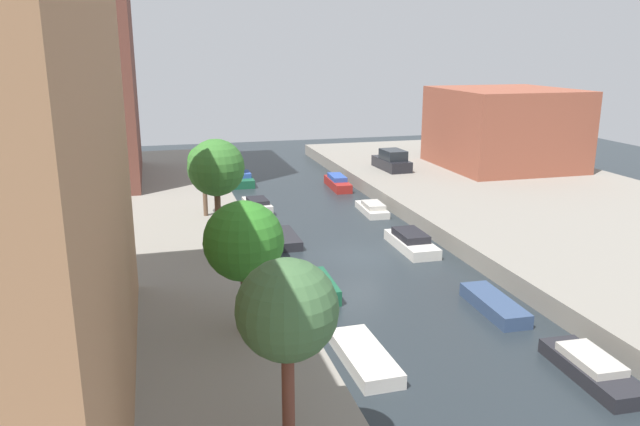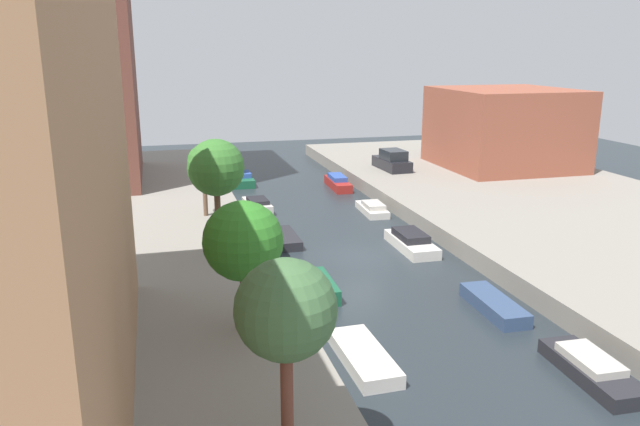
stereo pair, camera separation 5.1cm
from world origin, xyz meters
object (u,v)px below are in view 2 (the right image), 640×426
at_px(moored_boat_left_4, 257,205).
at_px(moored_boat_right_4, 372,209).
at_px(moored_boat_right_1, 591,369).
at_px(low_block_right, 504,128).
at_px(street_tree_3, 203,162).
at_px(moored_boat_left_3, 285,238).
at_px(moored_boat_left_5, 242,180).
at_px(moored_boat_right_3, 411,242).
at_px(moored_boat_left_1, 364,357).
at_px(moored_boat_right_2, 494,305).
at_px(street_tree_0, 286,311).
at_px(street_tree_2, 216,168).
at_px(moored_boat_left_2, 318,287).
at_px(parked_car, 392,161).
at_px(moored_boat_right_5, 338,183).
at_px(street_tree_1, 243,242).

height_order(moored_boat_left_4, moored_boat_right_4, moored_boat_left_4).
distance_m(moored_boat_left_4, moored_boat_right_1, 25.48).
bearing_deg(low_block_right, street_tree_3, -159.47).
distance_m(low_block_right, moored_boat_left_3, 25.07).
relative_size(street_tree_3, moored_boat_left_5, 1.22).
height_order(low_block_right, street_tree_3, low_block_right).
height_order(moored_boat_left_4, moored_boat_right_3, moored_boat_right_3).
bearing_deg(moored_boat_right_1, street_tree_3, 117.89).
distance_m(moored_boat_left_1, moored_boat_right_2, 7.24).
relative_size(street_tree_0, street_tree_3, 1.19).
xyz_separation_m(low_block_right, street_tree_2, (-25.27, -16.88, 1.02)).
xyz_separation_m(street_tree_0, moored_boat_left_2, (3.93, 11.91, -4.38)).
relative_size(parked_car, moored_boat_right_4, 1.17).
bearing_deg(moored_boat_right_4, moored_boat_left_4, 160.87).
xyz_separation_m(moored_boat_right_1, moored_boat_right_4, (0.16, 21.94, -0.02)).
bearing_deg(moored_boat_right_4, moored_boat_left_1, -110.56).
relative_size(moored_boat_left_3, moored_boat_right_5, 0.80).
relative_size(street_tree_0, moored_boat_right_4, 1.35).
relative_size(street_tree_1, moored_boat_left_3, 1.32).
xyz_separation_m(moored_boat_left_2, moored_boat_left_4, (-0.21, 15.03, 0.06)).
xyz_separation_m(moored_boat_left_2, moored_boat_right_3, (6.55, 4.84, 0.06)).
height_order(low_block_right, moored_boat_right_1, low_block_right).
bearing_deg(street_tree_1, low_block_right, 45.16).
bearing_deg(moored_boat_right_5, moored_boat_right_1, -90.22).
height_order(low_block_right, parked_car, low_block_right).
relative_size(parked_car, moored_boat_left_3, 1.22).
bearing_deg(parked_car, low_block_right, -6.68).
distance_m(parked_car, moored_boat_left_4, 13.91).
bearing_deg(moored_boat_right_1, moored_boat_right_3, 91.42).
height_order(street_tree_1, street_tree_2, street_tree_2).
xyz_separation_m(moored_boat_left_4, moored_boat_right_4, (7.27, -2.52, -0.08)).
distance_m(moored_boat_left_3, moored_boat_left_4, 7.36).
height_order(moored_boat_left_2, moored_boat_right_5, moored_boat_right_5).
relative_size(street_tree_1, street_tree_3, 1.11).
bearing_deg(moored_boat_right_4, moored_boat_right_5, 90.29).
distance_m(moored_boat_left_2, moored_boat_right_4, 14.37).
distance_m(street_tree_3, moored_boat_left_1, 18.45).
bearing_deg(moored_boat_left_5, moored_boat_left_4, -91.09).
relative_size(moored_boat_left_5, moored_boat_right_1, 0.82).
xyz_separation_m(street_tree_3, moored_boat_left_2, (3.93, -11.04, -3.90)).
height_order(moored_boat_left_4, moored_boat_right_2, moored_boat_left_4).
height_order(street_tree_3, moored_boat_left_1, street_tree_3).
relative_size(street_tree_0, moored_boat_right_5, 1.12).
distance_m(street_tree_1, moored_boat_right_5, 27.83).
bearing_deg(street_tree_0, moored_boat_left_3, 78.24).
distance_m(moored_boat_left_2, moored_boat_right_2, 7.59).
xyz_separation_m(parked_car, moored_boat_right_5, (-4.97, -1.21, -1.26)).
height_order(moored_boat_left_2, moored_boat_left_5, moored_boat_left_5).
bearing_deg(moored_boat_right_4, moored_boat_left_3, -145.11).
xyz_separation_m(street_tree_2, moored_boat_left_1, (3.84, -10.18, -4.96)).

